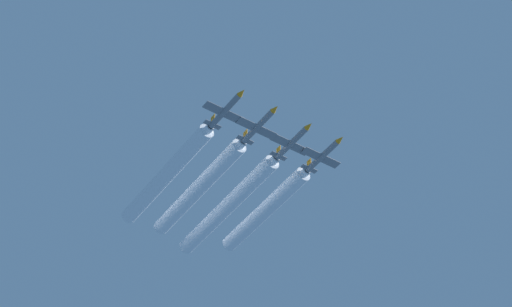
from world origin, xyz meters
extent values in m
cylinder|color=slate|center=(-12.05, 0.21, 150.23)|extent=(1.24, 10.70, 1.24)
cone|color=orange|center=(-12.05, 6.46, 150.23)|extent=(1.18, 1.80, 1.18)
ellipsoid|color=black|center=(-12.05, 2.56, 150.76)|extent=(0.68, 2.48, 0.56)
cube|color=slate|center=(-12.05, -0.32, 150.14)|extent=(9.01, 2.14, 0.14)
cube|color=slate|center=(-12.05, -4.64, 150.23)|extent=(3.83, 1.24, 0.14)
cube|color=orange|center=(-12.05, -4.55, 151.81)|extent=(0.11, 1.46, 1.91)
cylinder|color=black|center=(-12.05, -5.42, 150.23)|extent=(0.93, 0.68, 0.93)
cylinder|color=slate|center=(-4.56, -0.52, 150.67)|extent=(1.24, 10.70, 1.24)
cone|color=orange|center=(-4.56, 5.73, 150.67)|extent=(1.18, 1.80, 1.18)
ellipsoid|color=black|center=(-4.56, 1.83, 151.20)|extent=(0.68, 2.48, 0.56)
cube|color=slate|center=(-4.56, -1.06, 150.58)|extent=(9.01, 2.14, 0.14)
cube|color=slate|center=(-4.56, -5.37, 150.67)|extent=(3.83, 1.24, 0.14)
cube|color=orange|center=(-4.56, -5.28, 152.25)|extent=(0.11, 1.46, 1.91)
cylinder|color=black|center=(-4.56, -6.15, 150.67)|extent=(0.93, 0.68, 0.93)
cylinder|color=slate|center=(4.16, -0.16, 150.48)|extent=(1.24, 10.70, 1.24)
cone|color=orange|center=(4.16, 6.09, 150.48)|extent=(1.18, 1.80, 1.18)
ellipsoid|color=black|center=(4.16, 2.19, 151.01)|extent=(0.68, 2.48, 0.56)
cube|color=slate|center=(4.16, -0.70, 150.39)|extent=(9.01, 2.14, 0.14)
cube|color=slate|center=(4.16, -5.01, 150.48)|extent=(3.83, 1.24, 0.14)
cube|color=orange|center=(4.16, -4.92, 152.06)|extent=(0.11, 1.46, 1.91)
cylinder|color=black|center=(4.16, -5.79, 150.48)|extent=(0.93, 0.68, 0.93)
cylinder|color=slate|center=(12.16, -0.24, 150.64)|extent=(1.24, 10.70, 1.24)
cone|color=orange|center=(12.16, 6.01, 150.64)|extent=(1.18, 1.80, 1.18)
ellipsoid|color=black|center=(12.16, 2.12, 151.17)|extent=(0.68, 2.48, 0.56)
cube|color=slate|center=(12.16, -0.77, 150.55)|extent=(9.01, 2.14, 0.14)
cube|color=slate|center=(12.16, -5.09, 150.64)|extent=(3.83, 1.24, 0.14)
cube|color=orange|center=(12.16, -5.00, 152.22)|extent=(0.11, 1.46, 1.91)
cylinder|color=black|center=(12.16, -5.86, 150.64)|extent=(0.93, 0.68, 0.93)
cylinder|color=white|center=(-12.05, -18.49, 150.23)|extent=(1.83, 26.10, 1.83)
cylinder|color=white|center=(-12.05, -21.62, 150.23)|extent=(3.47, 30.01, 3.47)
cylinder|color=white|center=(-4.56, -21.88, 150.67)|extent=(1.83, 31.42, 1.83)
cylinder|color=white|center=(-4.56, -25.65, 150.67)|extent=(3.47, 36.14, 3.47)
cylinder|color=white|center=(4.16, -20.28, 150.48)|extent=(1.83, 28.94, 1.83)
cylinder|color=white|center=(4.16, -23.75, 150.48)|extent=(3.47, 33.28, 3.47)
cylinder|color=white|center=(12.16, -20.62, 150.64)|extent=(1.83, 29.47, 1.83)
cylinder|color=white|center=(12.16, -24.15, 150.64)|extent=(3.47, 33.89, 3.47)
camera|label=1|loc=(89.02, 125.70, 2.73)|focal=72.36mm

